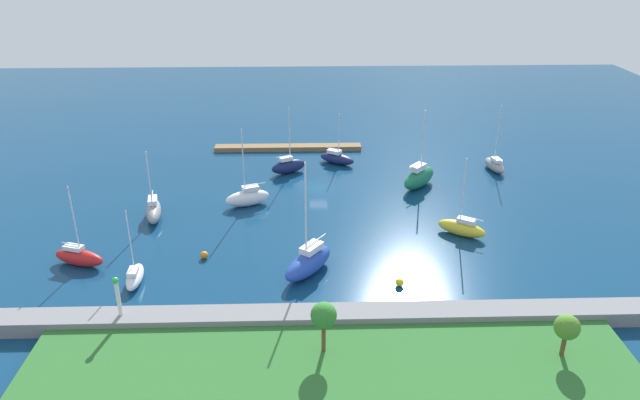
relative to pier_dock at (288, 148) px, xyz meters
The scene contains 19 objects.
water 16.15m from the pier_dock, 105.82° to the left, with size 160.00×160.00×0.00m, color navy.
pier_dock is the anchor object (origin of this frame).
breakwater 46.35m from the pier_dock, 95.45° to the left, with size 64.16×2.58×1.40m, color gray.
shoreline_park 51.98m from the pier_dock, 94.86° to the left, with size 48.13×11.62×0.85m, color #2D6B2D.
harbor_beacon 48.19m from the pier_dock, 73.65° to the left, with size 0.56×0.56×3.73m.
park_tree_center 56.74m from the pier_dock, 113.73° to the left, with size 2.01×2.01×3.65m.
park_tree_mideast 51.07m from the pier_dock, 94.34° to the left, with size 2.09×2.09×4.47m.
sailboat_white_outer_mooring 41.41m from the pier_dock, 69.80° to the left, with size 1.72×4.74×7.78m.
sailboat_navy_lone_south 9.85m from the pier_dock, 138.84° to the left, with size 5.75×4.60×7.78m.
sailboat_gray_near_pier 28.95m from the pier_dock, 57.07° to the left, with size 2.84×6.32×8.63m.
sailboat_green_by_breakwater 23.94m from the pier_dock, 138.88° to the left, with size 6.05×6.52×10.66m.
sailboat_red_inner_mooring 40.98m from the pier_dock, 59.27° to the left, with size 5.85×3.32×8.93m.
sailboat_yellow_center_basin 36.11m from the pier_dock, 124.30° to the left, with size 5.57×4.45×9.29m.
sailboat_blue_off_beacon 37.73m from the pier_dock, 94.27° to the left, with size 6.01×7.03×12.18m.
sailboat_white_along_channel 21.51m from the pier_dock, 77.43° to the left, with size 6.00×3.91×10.12m.
sailboat_navy_west_end 10.11m from the pier_dock, 91.49° to the left, with size 5.47×3.91×9.62m.
sailboat_gray_far_north 31.75m from the pier_dock, 161.76° to the left, with size 2.51×5.40×9.61m.
mooring_buoy_orange 35.22m from the pier_dock, 76.51° to the left, with size 0.81×0.81×0.81m, color orange.
mooring_buoy_yellow 41.86m from the pier_dock, 106.19° to the left, with size 0.82×0.82×0.82m, color yellow.
Camera 1 is at (1.98, 73.26, 31.42)m, focal length 33.00 mm.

